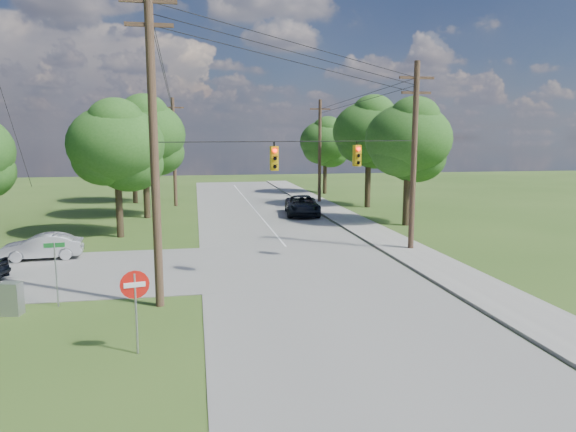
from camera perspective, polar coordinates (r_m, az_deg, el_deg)
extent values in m
plane|color=#304D19|center=(20.32, -0.86, -9.55)|extent=(140.00, 140.00, 0.00)
cube|color=gray|center=(25.39, 1.76, -5.79)|extent=(10.00, 100.00, 0.03)
cube|color=#9D9B93|center=(27.53, 15.58, -4.87)|extent=(2.60, 100.00, 0.12)
cylinder|color=brown|center=(19.50, -14.67, 7.35)|extent=(0.32, 0.32, 12.00)
cube|color=brown|center=(20.06, -15.27, 22.06)|extent=(2.00, 0.12, 0.14)
cube|color=brown|center=(19.89, -15.17, 19.82)|extent=(1.70, 0.12, 0.14)
cylinder|color=brown|center=(29.62, 13.81, 6.29)|extent=(0.32, 0.32, 10.50)
cube|color=brown|center=(29.78, 14.12, 14.68)|extent=(2.00, 0.12, 0.14)
cube|color=brown|center=(29.70, 14.06, 13.15)|extent=(1.70, 0.12, 0.14)
cylinder|color=brown|center=(50.52, 3.55, 7.13)|extent=(0.32, 0.32, 10.00)
cube|color=brown|center=(50.57, 3.59, 11.78)|extent=(2.00, 0.12, 0.14)
cylinder|color=brown|center=(49.09, -12.53, 6.90)|extent=(0.32, 0.32, 10.00)
cube|color=brown|center=(49.15, -12.69, 11.68)|extent=(2.00, 0.12, 0.14)
cylinder|color=black|center=(24.17, 2.66, 18.18)|extent=(13.52, 7.63, 1.53)
cylinder|color=black|center=(24.10, 2.65, 17.24)|extent=(13.52, 7.63, 1.53)
cylinder|color=black|center=(24.05, 2.65, 16.30)|extent=(13.52, 7.63, 1.53)
cylinder|color=black|center=(40.01, 7.46, 12.90)|extent=(0.03, 22.00, 0.53)
cylinder|color=black|center=(34.48, -13.41, 14.68)|extent=(0.43, 29.60, 2.03)
cylinder|color=black|center=(39.99, 7.45, 12.33)|extent=(0.03, 22.00, 0.53)
cylinder|color=black|center=(34.44, -13.39, 14.02)|extent=(0.43, 29.60, 2.03)
cylinder|color=black|center=(23.84, 2.59, 8.29)|extent=(13.52, 7.63, 0.04)
cube|color=gold|center=(22.33, -1.50, 6.41)|extent=(0.32, 0.22, 1.05)
sphere|color=#FF0C05|center=(22.19, -1.45, 7.30)|extent=(0.17, 0.17, 0.17)
cube|color=gold|center=(22.57, -1.60, 6.44)|extent=(0.32, 0.22, 1.05)
sphere|color=#FF0C05|center=(22.70, -1.66, 7.33)|extent=(0.17, 0.17, 0.17)
cube|color=gold|center=(25.92, 7.75, 6.65)|extent=(0.32, 0.22, 1.05)
sphere|color=#FF0C05|center=(25.78, 7.86, 7.42)|extent=(0.17, 0.17, 0.17)
cube|color=gold|center=(26.15, 7.59, 6.67)|extent=(0.32, 0.22, 1.05)
sphere|color=#FF0C05|center=(26.27, 7.51, 7.45)|extent=(0.17, 0.17, 0.17)
cylinder|color=#413220|center=(34.71, -18.21, 0.33)|extent=(0.45, 0.45, 3.15)
ellipsoid|color=#215118|center=(34.39, -18.56, 7.54)|extent=(6.00, 6.00, 4.92)
cylinder|color=#413220|center=(42.47, -15.44, 2.14)|extent=(0.50, 0.50, 3.50)
ellipsoid|color=#215118|center=(42.22, -15.70, 8.69)|extent=(6.40, 6.40, 5.25)
cylinder|color=#413220|center=(52.58, -16.66, 3.20)|extent=(0.48, 0.47, 3.32)
ellipsoid|color=#215118|center=(52.37, -16.88, 8.22)|extent=(6.00, 6.00, 4.92)
cylinder|color=#413220|center=(38.46, 13.00, 1.45)|extent=(0.48, 0.48, 3.32)
ellipsoid|color=#215118|center=(38.17, 13.24, 8.33)|extent=(6.20, 6.20, 5.08)
cylinder|color=#413220|center=(47.90, 8.85, 3.17)|extent=(0.52, 0.52, 3.67)
ellipsoid|color=#215118|center=(47.68, 8.99, 9.27)|extent=(6.60, 6.60, 5.41)
cylinder|color=#413220|center=(59.08, 4.11, 4.02)|extent=(0.45, 0.45, 3.15)
ellipsoid|color=#215118|center=(58.89, 4.16, 8.26)|extent=(5.80, 5.80, 4.76)
imported|color=silver|center=(29.97, -25.64, -3.08)|extent=(4.12, 1.75, 1.32)
imported|color=black|center=(42.34, 1.59, 1.18)|extent=(3.33, 6.02, 1.59)
cube|color=gray|center=(21.26, -28.35, -8.09)|extent=(0.75, 0.60, 1.21)
cylinder|color=gray|center=(15.99, -16.53, -10.40)|extent=(0.07, 0.07, 2.46)
cylinder|color=red|center=(15.73, -16.67, -7.32)|extent=(0.84, 0.20, 0.85)
cube|color=white|center=(15.70, -16.68, -7.35)|extent=(0.61, 0.16, 0.15)
cylinder|color=gray|center=(21.34, -24.35, -5.98)|extent=(0.06, 0.06, 2.48)
cube|color=#166025|center=(21.09, -24.54, -2.97)|extent=(0.75, 0.08, 0.18)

